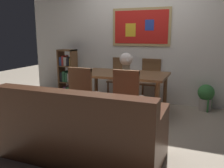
# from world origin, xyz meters

# --- Properties ---
(ground_plane) EXTENTS (12.00, 12.00, 0.00)m
(ground_plane) POSITION_xyz_m (0.00, 0.00, 0.00)
(ground_plane) COLOR tan
(wall_back_with_painting) EXTENTS (5.20, 0.14, 2.60)m
(wall_back_with_painting) POSITION_xyz_m (-0.00, 1.47, 1.30)
(wall_back_with_painting) COLOR silver
(wall_back_with_painting) RESTS_ON ground_plane
(dining_table) EXTENTS (1.55, 0.90, 0.72)m
(dining_table) POSITION_xyz_m (-0.10, 0.57, 0.63)
(dining_table) COLOR brown
(dining_table) RESTS_ON ground_plane
(dining_chair_near_left) EXTENTS (0.40, 0.41, 0.91)m
(dining_chair_near_left) POSITION_xyz_m (-0.48, -0.18, 0.54)
(dining_chair_near_left) COLOR brown
(dining_chair_near_left) RESTS_ON ground_plane
(dining_chair_near_right) EXTENTS (0.40, 0.41, 0.91)m
(dining_chair_near_right) POSITION_xyz_m (0.24, -0.15, 0.54)
(dining_chair_near_right) COLOR brown
(dining_chair_near_right) RESTS_ON ground_plane
(dining_chair_far_right) EXTENTS (0.40, 0.41, 0.91)m
(dining_chair_far_right) POSITION_xyz_m (0.23, 1.31, 0.54)
(dining_chair_far_right) COLOR brown
(dining_chair_far_right) RESTS_ON ground_plane
(dining_chair_far_left) EXTENTS (0.40, 0.41, 0.91)m
(dining_chair_far_left) POSITION_xyz_m (-0.42, 1.33, 0.54)
(dining_chair_far_left) COLOR brown
(dining_chair_far_left) RESTS_ON ground_plane
(leather_couch) EXTENTS (1.80, 0.84, 0.84)m
(leather_couch) POSITION_xyz_m (0.01, -1.14, 0.31)
(leather_couch) COLOR #472819
(leather_couch) RESTS_ON ground_plane
(bookshelf) EXTENTS (0.36, 0.28, 1.07)m
(bookshelf) POSITION_xyz_m (-1.56, 1.12, 0.50)
(bookshelf) COLOR brown
(bookshelf) RESTS_ON ground_plane
(potted_ivy) EXTENTS (0.30, 0.30, 0.54)m
(potted_ivy) POSITION_xyz_m (1.31, 1.24, 0.27)
(potted_ivy) COLOR #B2ADA3
(potted_ivy) RESTS_ON ground_plane
(flower_vase) EXTENTS (0.23, 0.23, 0.36)m
(flower_vase) POSITION_xyz_m (-0.04, 0.59, 0.94)
(flower_vase) COLOR tan
(flower_vase) RESTS_ON dining_table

